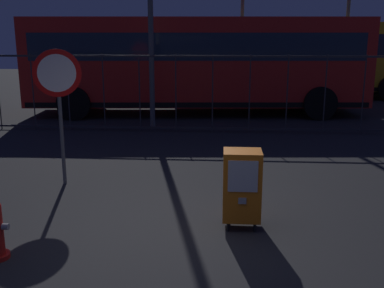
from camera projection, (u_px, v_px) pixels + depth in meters
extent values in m
plane|color=#262628|center=(161.00, 237.00, 5.52)|extent=(60.00, 60.00, 0.00)
cylinder|color=gray|center=(5.00, 227.00, 4.89)|extent=(0.07, 0.07, 0.07)
cylinder|color=black|center=(228.00, 226.00, 5.67)|extent=(0.04, 0.04, 0.12)
cylinder|color=black|center=(255.00, 227.00, 5.65)|extent=(0.04, 0.04, 0.12)
cylinder|color=black|center=(228.00, 218.00, 5.94)|extent=(0.04, 0.04, 0.12)
cylinder|color=black|center=(253.00, 219.00, 5.92)|extent=(0.04, 0.04, 0.12)
cube|color=orange|center=(242.00, 185.00, 5.68)|extent=(0.48, 0.40, 0.90)
cube|color=#B2B7BF|center=(243.00, 176.00, 5.44)|extent=(0.36, 0.01, 0.40)
cube|color=gray|center=(242.00, 201.00, 5.51)|extent=(0.10, 0.02, 0.08)
cylinder|color=#4C4F54|center=(61.00, 119.00, 7.30)|extent=(0.06, 0.06, 2.20)
cylinder|color=red|center=(57.00, 73.00, 7.11)|extent=(0.71, 0.31, 0.76)
cylinder|color=white|center=(57.00, 73.00, 7.10)|extent=(0.56, 0.23, 0.60)
cube|color=#2D2D33|center=(194.00, 56.00, 11.27)|extent=(18.00, 0.04, 0.05)
cube|color=#2D2D33|center=(194.00, 128.00, 11.70)|extent=(18.00, 0.04, 0.05)
cylinder|color=#2D2D33|center=(33.00, 92.00, 11.77)|extent=(0.03, 0.03, 2.00)
cylinder|color=#2D2D33|center=(68.00, 93.00, 11.71)|extent=(0.03, 0.03, 2.00)
cylinder|color=#2D2D33|center=(104.00, 93.00, 11.65)|extent=(0.03, 0.03, 2.00)
cylinder|color=#2D2D33|center=(140.00, 93.00, 11.58)|extent=(0.03, 0.03, 2.00)
cylinder|color=#2D2D33|center=(176.00, 94.00, 11.52)|extent=(0.03, 0.03, 2.00)
cylinder|color=#2D2D33|center=(213.00, 94.00, 11.46)|extent=(0.03, 0.03, 2.00)
cylinder|color=#2D2D33|center=(250.00, 94.00, 11.40)|extent=(0.03, 0.03, 2.00)
cylinder|color=#2D2D33|center=(287.00, 95.00, 11.33)|extent=(0.03, 0.03, 2.00)
cylinder|color=#2D2D33|center=(325.00, 95.00, 11.27)|extent=(0.03, 0.03, 2.00)
cylinder|color=#2D2D33|center=(363.00, 95.00, 11.21)|extent=(0.03, 0.03, 2.00)
cube|color=red|center=(197.00, 61.00, 14.25)|extent=(10.65, 3.24, 2.65)
cube|color=#1E2838|center=(197.00, 46.00, 14.14)|extent=(10.02, 3.21, 0.80)
cube|color=black|center=(197.00, 99.00, 14.54)|extent=(10.44, 3.23, 0.16)
cylinder|color=black|center=(320.00, 103.00, 13.32)|extent=(1.02, 0.35, 1.00)
cylinder|color=black|center=(300.00, 93.00, 15.75)|extent=(1.02, 0.35, 1.00)
cylinder|color=black|center=(74.00, 103.00, 13.30)|extent=(1.02, 0.35, 1.00)
cylinder|color=black|center=(92.00, 93.00, 15.73)|extent=(1.02, 0.35, 1.00)
cube|color=gold|center=(294.00, 56.00, 18.79)|extent=(10.67, 3.35, 2.65)
cube|color=#1E2838|center=(294.00, 44.00, 18.68)|extent=(10.04, 3.32, 0.80)
cube|color=black|center=(292.00, 85.00, 19.08)|extent=(10.46, 3.34, 0.16)
cylinder|color=black|center=(375.00, 82.00, 19.73)|extent=(1.02, 0.36, 1.00)
cylinder|color=black|center=(204.00, 85.00, 18.40)|extent=(1.02, 0.36, 1.00)
cylinder|color=black|center=(210.00, 80.00, 20.80)|extent=(1.02, 0.36, 1.00)
cylinder|color=#4C4F54|center=(349.00, 1.00, 17.23)|extent=(0.14, 0.14, 7.59)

